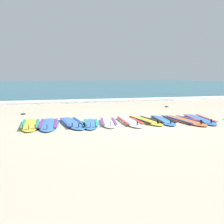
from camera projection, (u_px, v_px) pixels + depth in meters
name	position (u px, v px, depth m)	size (l,w,h in m)	color
ground_plane	(129.00, 124.00, 8.93)	(80.00, 80.00, 0.00)	#C1B599
sea	(46.00, 85.00, 44.12)	(80.00, 60.00, 0.10)	#23667A
wave_foam_strip	(83.00, 101.00, 16.16)	(80.00, 1.24, 0.11)	white
surfboard_0	(30.00, 125.00, 8.56)	(0.71, 2.32, 0.18)	yellow
surfboard_1	(49.00, 124.00, 8.64)	(0.88, 2.47, 0.18)	#3875CC
surfboard_2	(72.00, 123.00, 8.89)	(0.70, 2.49, 0.18)	#3875CC
surfboard_3	(90.00, 124.00, 8.74)	(0.91, 2.07, 0.18)	#3875CC
surfboard_4	(108.00, 122.00, 8.99)	(0.90, 2.09, 0.18)	white
surfboard_5	(129.00, 121.00, 9.20)	(0.83, 2.41, 0.18)	silver
surfboard_6	(145.00, 120.00, 9.35)	(0.69, 2.19, 0.18)	yellow
surfboard_7	(163.00, 120.00, 9.43)	(0.94, 2.24, 0.18)	#3875CC
surfboard_8	(184.00, 120.00, 9.41)	(0.63, 2.43, 0.18)	orange
surfboard_9	(199.00, 119.00, 9.64)	(1.12, 2.53, 0.18)	#3875CC
seaweed_clump_near_shoreline	(167.00, 107.00, 13.58)	(0.17, 0.14, 0.06)	#2D381E
seaweed_clump_mid_sand	(23.00, 114.00, 10.99)	(0.18, 0.15, 0.06)	#384723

